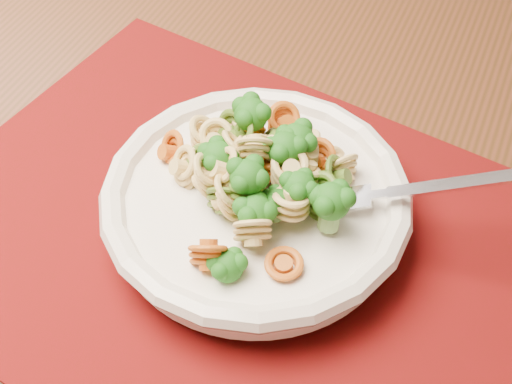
# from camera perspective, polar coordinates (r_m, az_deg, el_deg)

# --- Properties ---
(dining_table) EXTENTS (1.64, 1.15, 0.74)m
(dining_table) POSITION_cam_1_polar(r_m,az_deg,el_deg) (0.69, 6.94, -3.61)
(dining_table) COLOR #562A18
(dining_table) RESTS_ON ground
(placemat) EXTENTS (0.57, 0.49, 0.00)m
(placemat) POSITION_cam_1_polar(r_m,az_deg,el_deg) (0.57, -2.30, -3.34)
(placemat) COLOR #63040C
(placemat) RESTS_ON dining_table
(pasta_bowl) EXTENTS (0.24, 0.24, 0.05)m
(pasta_bowl) POSITION_cam_1_polar(r_m,az_deg,el_deg) (0.55, 0.00, -0.79)
(pasta_bowl) COLOR silver
(pasta_bowl) RESTS_ON placemat
(pasta_broccoli_heap) EXTENTS (0.21, 0.21, 0.06)m
(pasta_broccoli_heap) POSITION_cam_1_polar(r_m,az_deg,el_deg) (0.54, 0.00, 0.42)
(pasta_broccoli_heap) COLOR #F1CB77
(pasta_broccoli_heap) RESTS_ON pasta_bowl
(fork) EXTENTS (0.18, 0.06, 0.08)m
(fork) POSITION_cam_1_polar(r_m,az_deg,el_deg) (0.54, 7.86, -0.48)
(fork) COLOR silver
(fork) RESTS_ON pasta_bowl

